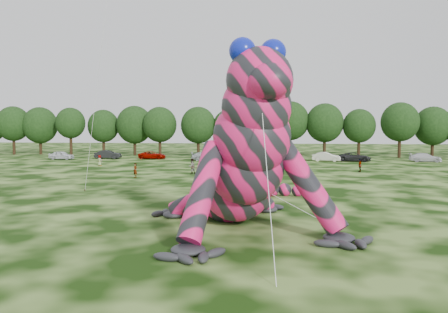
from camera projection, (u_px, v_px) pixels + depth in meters
name	position (u px, v px, depth m)	size (l,w,h in m)	color
ground	(207.00, 223.00, 26.17)	(240.00, 240.00, 0.00)	#16330A
inflatable_gecko	(229.00, 138.00, 26.55)	(17.12, 20.33, 10.16)	#F11B6A
tree_1	(13.00, 130.00, 88.62)	(6.74, 6.07, 9.81)	black
tree_2	(40.00, 131.00, 88.75)	(7.04, 6.34, 9.64)	black
tree_3	(71.00, 131.00, 86.29)	(5.81, 5.23, 9.44)	black
tree_4	(103.00, 132.00, 87.28)	(6.22, 5.60, 9.06)	black
tree_5	(135.00, 131.00, 86.28)	(7.16, 6.44, 9.80)	black
tree_6	(160.00, 131.00, 83.95)	(6.52, 5.86, 9.49)	black
tree_7	(198.00, 132.00, 83.26)	(6.68, 6.01, 9.48)	black
tree_8	(229.00, 133.00, 82.83)	(6.14, 5.53, 8.94)	black
tree_9	(257.00, 134.00, 82.63)	(5.27, 4.74, 8.68)	black
tree_10	(290.00, 129.00, 83.10)	(7.09, 6.38, 10.50)	black
tree_11	(325.00, 130.00, 82.05)	(7.01, 6.31, 10.07)	black
tree_12	(359.00, 133.00, 80.96)	(5.99, 5.39, 8.97)	black
tree_13	(400.00, 130.00, 79.55)	(6.83, 6.15, 10.13)	black
tree_14	(433.00, 132.00, 80.47)	(6.82, 6.14, 9.40)	black
car_0	(62.00, 155.00, 75.61)	(1.73, 4.31, 1.47)	white
car_1	(108.00, 155.00, 77.09)	(1.60, 4.60, 1.51)	black
car_2	(152.00, 155.00, 76.78)	(2.24, 4.86, 1.35)	#970800
car_3	(206.00, 156.00, 73.50)	(2.03, 4.99, 1.45)	#B8BEC2
car_4	(251.00, 155.00, 75.09)	(1.77, 4.41, 1.50)	navy
car_5	(326.00, 157.00, 71.57)	(1.61, 4.60, 1.52)	silver
car_6	(355.00, 157.00, 71.39)	(2.41, 5.24, 1.45)	black
car_7	(425.00, 158.00, 70.37)	(2.01, 4.93, 1.43)	silver
spectator_1	(192.00, 166.00, 52.54)	(0.90, 0.70, 1.85)	gray
spectator_3	(360.00, 166.00, 54.95)	(0.96, 0.40, 1.64)	gray
spectator_4	(100.00, 160.00, 63.56)	(0.76, 0.49, 1.55)	gray
spectator_0	(135.00, 170.00, 48.74)	(0.61, 0.40, 1.66)	gray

